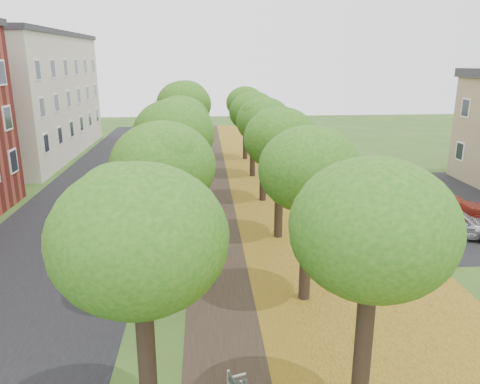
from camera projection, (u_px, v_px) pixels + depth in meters
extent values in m
cube|color=black|center=(80.00, 221.00, 24.67)|extent=(8.00, 70.00, 0.01)
cube|color=black|center=(222.00, 217.00, 25.23)|extent=(3.20, 70.00, 0.01)
cube|color=#9F781D|center=(313.00, 215.00, 25.60)|extent=(7.50, 70.00, 0.01)
cube|color=black|center=(453.00, 206.00, 27.19)|extent=(9.00, 16.00, 0.01)
cylinder|color=black|center=(147.00, 367.00, 10.19)|extent=(0.40, 0.40, 3.66)
ellipsoid|color=#215612|center=(139.00, 240.00, 9.36)|extent=(3.54, 3.54, 3.01)
cylinder|color=black|center=(167.00, 255.00, 15.94)|extent=(0.40, 0.40, 3.66)
ellipsoid|color=#215612|center=(163.00, 170.00, 15.11)|extent=(3.54, 3.54, 3.01)
cylinder|color=black|center=(176.00, 203.00, 21.68)|extent=(0.40, 0.40, 3.66)
ellipsoid|color=#215612|center=(174.00, 139.00, 20.86)|extent=(3.54, 3.54, 3.01)
cylinder|color=black|center=(182.00, 172.00, 27.43)|extent=(0.40, 0.40, 3.66)
ellipsoid|color=#215612|center=(180.00, 121.00, 26.60)|extent=(3.54, 3.54, 3.01)
cylinder|color=black|center=(185.00, 152.00, 33.18)|extent=(0.40, 0.40, 3.66)
ellipsoid|color=#215612|center=(184.00, 110.00, 32.35)|extent=(3.54, 3.54, 3.01)
cylinder|color=black|center=(188.00, 138.00, 38.92)|extent=(0.40, 0.40, 3.66)
ellipsoid|color=#215612|center=(187.00, 102.00, 38.10)|extent=(3.54, 3.54, 3.01)
cylinder|color=black|center=(362.00, 356.00, 10.55)|extent=(0.40, 0.40, 3.66)
ellipsoid|color=#215612|center=(373.00, 233.00, 9.72)|extent=(3.54, 3.54, 3.01)
cylinder|color=black|center=(306.00, 251.00, 16.30)|extent=(0.40, 0.40, 3.66)
ellipsoid|color=#215612|center=(309.00, 168.00, 15.47)|extent=(3.54, 3.54, 3.01)
cylinder|color=black|center=(279.00, 200.00, 22.04)|extent=(0.40, 0.40, 3.66)
ellipsoid|color=#215612|center=(280.00, 138.00, 21.22)|extent=(3.54, 3.54, 3.01)
cylinder|color=black|center=(263.00, 171.00, 27.79)|extent=(0.40, 0.40, 3.66)
ellipsoid|color=#215612|center=(264.00, 121.00, 26.96)|extent=(3.54, 3.54, 3.01)
cylinder|color=black|center=(253.00, 151.00, 33.54)|extent=(0.40, 0.40, 3.66)
ellipsoid|color=#215612|center=(253.00, 109.00, 32.71)|extent=(3.54, 3.54, 3.01)
cylinder|color=black|center=(245.00, 137.00, 39.28)|extent=(0.40, 0.40, 3.66)
ellipsoid|color=#215612|center=(245.00, 102.00, 38.46)|extent=(3.54, 3.54, 3.01)
cube|color=beige|center=(13.00, 98.00, 39.82)|extent=(10.00, 20.00, 10.00)
cube|color=#2D2D33|center=(5.00, 33.00, 38.37)|extent=(10.30, 20.30, 0.40)
cube|color=silver|center=(238.00, 376.00, 11.76)|extent=(0.43, 0.19, 0.04)
imported|color=#B0B0B5|center=(454.00, 222.00, 22.41)|extent=(4.48, 2.89, 1.42)
imported|color=maroon|center=(452.00, 208.00, 24.69)|extent=(4.15, 2.45, 1.29)
imported|color=#2E2F33|center=(396.00, 184.00, 29.04)|extent=(5.07, 2.37, 1.43)
imported|color=silver|center=(389.00, 181.00, 30.14)|extent=(5.22, 3.77, 1.32)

